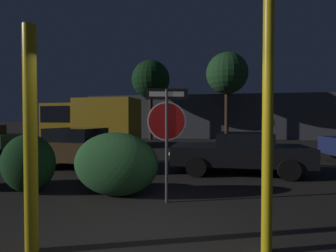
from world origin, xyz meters
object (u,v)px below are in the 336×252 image
(hedge_bush_2, at_px, (116,164))
(passing_car_2, at_px, (239,152))
(stop_sign, at_px, (167,122))
(delivery_truck, at_px, (89,120))
(tree_1, at_px, (227,74))
(tree_0, at_px, (151,80))
(yellow_pole_left, at_px, (30,139))
(passing_car_1, at_px, (79,147))
(yellow_pole_right, at_px, (268,128))
(hedge_bush_1, at_px, (28,163))

(hedge_bush_2, relative_size, passing_car_2, 0.45)
(stop_sign, xyz_separation_m, hedge_bush_2, (-1.19, 0.28, -0.93))
(delivery_truck, distance_m, tree_1, 10.88)
(hedge_bush_2, relative_size, tree_0, 0.29)
(yellow_pole_left, relative_size, passing_car_1, 0.67)
(stop_sign, relative_size, tree_0, 0.35)
(stop_sign, height_order, passing_car_1, stop_sign)
(passing_car_1, bearing_deg, passing_car_2, 95.45)
(yellow_pole_right, height_order, hedge_bush_2, yellow_pole_right)
(stop_sign, bearing_deg, delivery_truck, 110.90)
(hedge_bush_1, bearing_deg, passing_car_1, 97.29)
(yellow_pole_right, bearing_deg, hedge_bush_2, 144.00)
(stop_sign, xyz_separation_m, tree_0, (-4.10, 15.74, 3.28))
(hedge_bush_2, bearing_deg, stop_sign, -13.30)
(stop_sign, relative_size, passing_car_1, 0.54)
(yellow_pole_left, bearing_deg, hedge_bush_2, 86.37)
(hedge_bush_2, height_order, passing_car_1, hedge_bush_2)
(passing_car_1, bearing_deg, yellow_pole_right, 51.71)
(yellow_pole_left, relative_size, delivery_truck, 0.47)
(yellow_pole_left, xyz_separation_m, passing_car_1, (-2.31, 5.47, -0.73))
(delivery_truck, bearing_deg, hedge_bush_1, -157.54)
(passing_car_1, bearing_deg, hedge_bush_2, 45.03)
(passing_car_1, height_order, passing_car_2, passing_car_1)
(yellow_pole_right, distance_m, passing_car_1, 7.29)
(yellow_pole_left, bearing_deg, hedge_bush_1, 128.42)
(passing_car_1, height_order, delivery_truck, delivery_truck)
(stop_sign, xyz_separation_m, passing_car_1, (-3.65, 3.24, -0.93))
(tree_0, bearing_deg, delivery_truck, -116.80)
(hedge_bush_1, relative_size, hedge_bush_2, 0.70)
(yellow_pole_left, height_order, tree_1, tree_1)
(passing_car_1, relative_size, tree_1, 0.62)
(hedge_bush_1, distance_m, tree_0, 16.13)
(passing_car_1, bearing_deg, tree_1, 160.89)
(yellow_pole_right, xyz_separation_m, hedge_bush_2, (-2.78, 2.02, -0.88))
(yellow_pole_right, height_order, tree_1, tree_1)
(yellow_pole_right, relative_size, hedge_bush_2, 1.66)
(stop_sign, distance_m, yellow_pole_left, 2.61)
(hedge_bush_1, xyz_separation_m, tree_1, (5.24, 15.50, 4.55))
(hedge_bush_1, distance_m, passing_car_1, 3.07)
(stop_sign, bearing_deg, tree_0, 92.18)
(hedge_bush_2, distance_m, tree_0, 16.28)
(tree_0, relative_size, tree_1, 0.95)
(stop_sign, distance_m, hedge_bush_1, 3.41)
(hedge_bush_2, bearing_deg, yellow_pole_left, -93.63)
(yellow_pole_right, relative_size, passing_car_1, 0.74)
(yellow_pole_right, xyz_separation_m, passing_car_2, (0.15, 5.00, -0.92))
(hedge_bush_1, xyz_separation_m, hedge_bush_2, (2.08, 0.09, 0.03))
(yellow_pole_left, xyz_separation_m, yellow_pole_right, (2.93, 0.49, 0.15))
(yellow_pole_left, distance_m, passing_car_2, 6.34)
(hedge_bush_2, xyz_separation_m, passing_car_2, (2.92, 2.98, -0.04))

